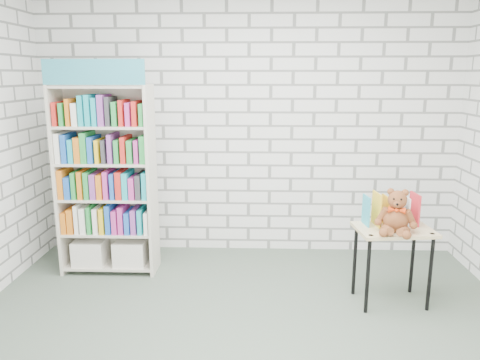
{
  "coord_description": "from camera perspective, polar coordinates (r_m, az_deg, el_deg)",
  "views": [
    {
      "loc": [
        0.08,
        -3.05,
        1.94
      ],
      "look_at": [
        -0.06,
        0.95,
        1.04
      ],
      "focal_mm": 35.0,
      "sensor_mm": 36.0,
      "label": 1
    }
  ],
  "objects": [
    {
      "name": "table_books",
      "position": [
        4.22,
        17.87,
        -3.49
      ],
      "size": [
        0.46,
        0.24,
        0.26
      ],
      "color": "#2BA0BA",
      "rests_on": "display_table"
    },
    {
      "name": "ground",
      "position": [
        3.61,
        0.42,
        -19.76
      ],
      "size": [
        4.5,
        4.5,
        0.0
      ],
      "primitive_type": "plane",
      "color": "#495749",
      "rests_on": "ground"
    },
    {
      "name": "room_shell",
      "position": [
        3.05,
        0.48,
        9.79
      ],
      "size": [
        4.52,
        4.02,
        2.81
      ],
      "color": "silver",
      "rests_on": "ground"
    },
    {
      "name": "bookshelf",
      "position": [
        4.74,
        -15.95,
        0.14
      ],
      "size": [
        0.93,
        0.36,
        2.08
      ],
      "color": "beige",
      "rests_on": "ground"
    },
    {
      "name": "display_table",
      "position": [
        4.2,
        18.18,
        -6.82
      ],
      "size": [
        0.67,
        0.5,
        0.68
      ],
      "color": "tan",
      "rests_on": "ground"
    },
    {
      "name": "teddy_bear",
      "position": [
        4.03,
        18.51,
        -4.09
      ],
      "size": [
        0.33,
        0.32,
        0.36
      ],
      "color": "brown",
      "rests_on": "display_table"
    }
  ]
}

